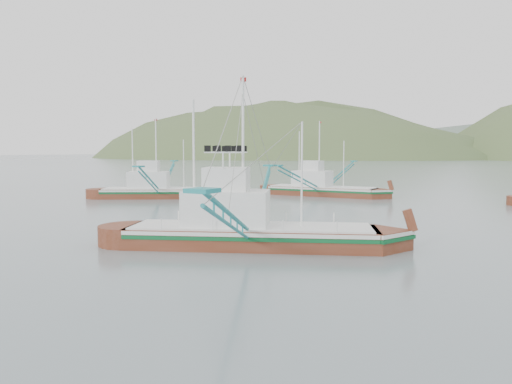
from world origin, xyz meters
The scene contains 5 objects.
ground centered at (0.00, 0.00, 0.00)m, with size 1200.00×1200.00×0.00m, color slate.
main_boat centered at (1.87, 1.78, 2.42)m, with size 16.57×27.97×11.86m.
bg_boat_far centered at (-7.90, 38.42, 1.52)m, with size 15.15×27.43×11.10m.
bg_boat_left centered at (-25.16, 24.91, 2.37)m, with size 18.70×25.54×11.26m.
headland_left centered at (-180.00, 360.00, 0.00)m, with size 448.00×308.00×210.00m, color #465A2E.
Camera 1 is at (17.95, -25.99, 6.27)m, focal length 35.00 mm.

